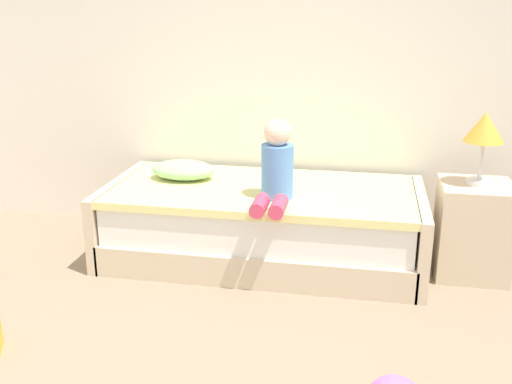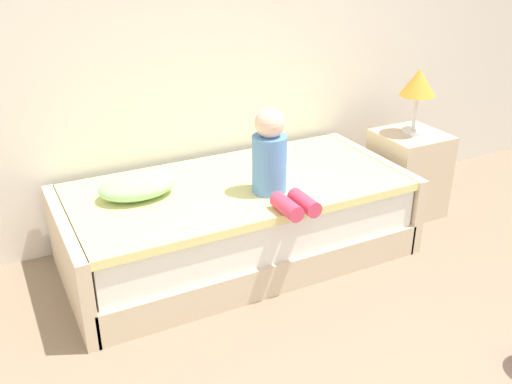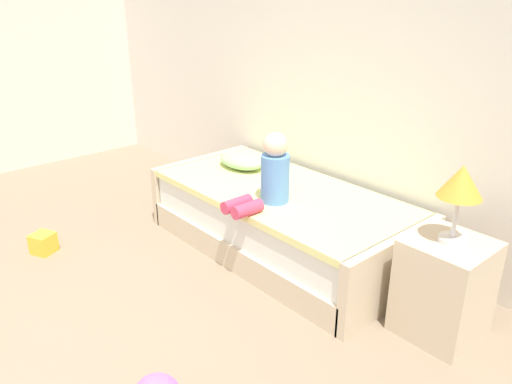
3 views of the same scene
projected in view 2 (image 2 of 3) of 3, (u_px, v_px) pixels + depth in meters
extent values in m
cube|color=silver|center=(236.00, 4.00, 3.64)|extent=(7.20, 0.10, 2.90)
cube|color=beige|center=(238.00, 242.00, 3.61)|extent=(2.00, 1.00, 0.20)
cube|color=white|center=(237.00, 210.00, 3.51)|extent=(1.94, 0.94, 0.25)
cube|color=#E5E08C|center=(237.00, 188.00, 3.45)|extent=(1.98, 0.98, 0.05)
cube|color=beige|center=(69.00, 261.00, 3.12)|extent=(0.07, 1.00, 0.50)
cube|color=beige|center=(370.00, 189.00, 3.97)|extent=(0.07, 1.00, 0.50)
cube|color=beige|center=(407.00, 173.00, 4.09)|extent=(0.44, 0.44, 0.60)
cylinder|color=silver|center=(413.00, 131.00, 3.96)|extent=(0.15, 0.15, 0.03)
cylinder|color=silver|center=(415.00, 113.00, 3.90)|extent=(0.02, 0.02, 0.24)
cone|color=#F29E33|center=(419.00, 82.00, 3.81)|extent=(0.24, 0.24, 0.18)
cylinder|color=#598CD1|center=(269.00, 164.00, 3.27)|extent=(0.20, 0.20, 0.34)
sphere|color=beige|center=(270.00, 123.00, 3.17)|extent=(0.17, 0.17, 0.17)
cylinder|color=#D83F60|center=(287.00, 207.00, 3.06)|extent=(0.09, 0.22, 0.09)
cylinder|color=#D83F60|center=(304.00, 203.00, 3.11)|extent=(0.09, 0.22, 0.09)
ellipsoid|color=#99CC8C|center=(137.00, 186.00, 3.25)|extent=(0.44, 0.30, 0.13)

